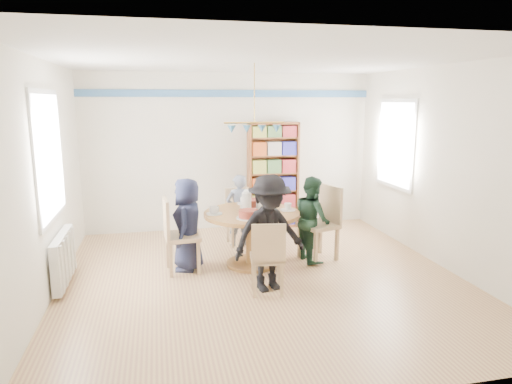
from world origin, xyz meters
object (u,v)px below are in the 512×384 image
object	(u,v)px
person_left	(188,224)
person_right	(312,219)
person_far	(239,210)
chair_right	(324,219)
radiator	(64,258)
chair_far	(239,213)
person_near	(269,233)
dining_table	(252,226)
chair_left	(176,232)
chair_near	(268,255)
bookshelf	(273,176)

from	to	relation	value
person_left	person_right	bearing A→B (deg)	104.22
person_far	person_right	bearing A→B (deg)	124.26
chair_right	person_right	world-z (taller)	person_right
person_far	radiator	bearing A→B (deg)	14.46
radiator	person_right	bearing A→B (deg)	4.23
chair_far	person_near	size ratio (longest dim) A/B	0.63
dining_table	person_far	world-z (taller)	person_far
radiator	person_right	xyz separation A→B (m)	(3.25, 0.24, 0.25)
chair_right	person_far	distance (m)	1.37
chair_far	person_left	xyz separation A→B (m)	(-0.86, -0.98, 0.14)
chair_left	chair_near	bearing A→B (deg)	-43.57
dining_table	bookshelf	world-z (taller)	bookshelf
person_near	chair_left	bearing A→B (deg)	127.31
chair_near	chair_right	bearing A→B (deg)	44.46
radiator	chair_left	world-z (taller)	chair_left
chair_left	person_right	bearing A→B (deg)	1.77
person_right	chair_far	bearing A→B (deg)	36.01
dining_table	chair_far	bearing A→B (deg)	90.07
radiator	bookshelf	world-z (taller)	bookshelf
chair_right	person_left	distance (m)	1.92
dining_table	person_left	world-z (taller)	person_left
person_right	radiator	bearing A→B (deg)	89.06
dining_table	chair_far	distance (m)	1.01
chair_left	chair_far	world-z (taller)	chair_left
person_far	bookshelf	size ratio (longest dim) A/B	0.60
dining_table	chair_near	bearing A→B (deg)	-91.04
person_near	bookshelf	size ratio (longest dim) A/B	0.75
chair_right	chair_near	distance (m)	1.51
chair_right	person_near	distance (m)	1.38
person_far	person_near	xyz separation A→B (m)	(0.05, -1.77, 0.14)
person_left	person_right	xyz separation A→B (m)	(1.73, -0.01, -0.02)
chair_right	chair_near	xyz separation A→B (m)	(-1.07, -1.05, -0.10)
chair_left	person_right	size ratio (longest dim) A/B	0.83
person_right	dining_table	bearing A→B (deg)	85.75
person_right	bookshelf	distance (m)	1.83
chair_left	chair_near	size ratio (longest dim) A/B	1.13
dining_table	chair_right	size ratio (longest dim) A/B	1.24
chair_near	person_right	distance (m)	1.35
person_right	person_near	size ratio (longest dim) A/B	0.86
chair_right	person_far	size ratio (longest dim) A/B	0.94
dining_table	chair_right	xyz separation A→B (m)	(1.05, 0.05, 0.02)
radiator	chair_right	distance (m)	3.46
chair_right	person_left	world-z (taller)	person_left
person_right	chair_near	bearing A→B (deg)	133.67
dining_table	person_near	world-z (taller)	person_near
dining_table	chair_left	bearing A→B (deg)	-177.51
dining_table	person_left	xyz separation A→B (m)	(-0.86, 0.02, 0.06)
person_left	person_far	size ratio (longest dim) A/B	1.10
person_far	bookshelf	xyz separation A→B (m)	(0.78, 0.92, 0.36)
chair_left	chair_right	world-z (taller)	chair_right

